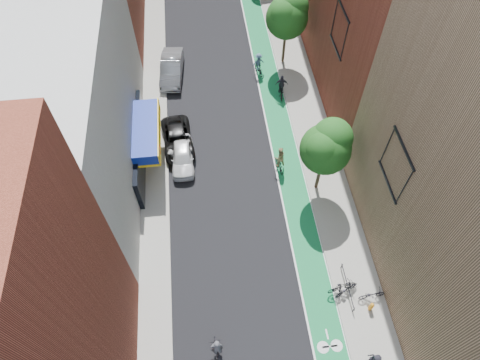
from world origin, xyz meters
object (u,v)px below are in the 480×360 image
object	(u,v)px
parked_car_black	(178,140)
cyclist_lane_far	(258,65)
parked_car_silver	(172,68)
cyclist_lane_near	(279,160)
cyclist_lead	(217,351)
parked_car_white	(183,156)
fire_hydrant	(371,306)
cyclist_lane_mid	(281,88)

from	to	relation	value
parked_car_black	cyclist_lane_far	size ratio (longest dim) A/B	2.45
cyclist_lane_far	parked_car_silver	bearing A→B (deg)	-18.37
parked_car_silver	cyclist_lane_near	distance (m)	13.58
parked_car_silver	cyclist_lead	world-z (taller)	cyclist_lead
parked_car_white	cyclist_lead	xyz separation A→B (m)	(1.39, -14.16, 0.06)
cyclist_lane_far	cyclist_lane_near	bearing A→B (deg)	75.01
fire_hydrant	cyclist_lane_near	bearing A→B (deg)	108.06
parked_car_silver	cyclist_lane_mid	distance (m)	9.81
cyclist_lane_near	fire_hydrant	xyz separation A→B (m)	(3.67, -11.26, -0.42)
parked_car_silver	cyclist_lane_near	world-z (taller)	cyclist_lane_near
cyclist_lane_far	fire_hydrant	bearing A→B (deg)	84.46
parked_car_white	fire_hydrant	bearing A→B (deg)	-48.74
cyclist_lead	cyclist_lane_far	xyz separation A→B (m)	(5.66, 23.58, 0.10)
cyclist_lane_near	cyclist_lane_mid	size ratio (longest dim) A/B	1.03
cyclist_lead	cyclist_lane_mid	xyz separation A→B (m)	(7.16, 20.41, 0.06)
cyclist_lane_far	parked_car_black	bearing A→B (deg)	31.40
parked_car_silver	cyclist_lane_near	xyz separation A→B (m)	(7.62, -11.24, 0.14)
parked_car_white	parked_car_black	bearing A→B (deg)	101.52
parked_car_black	cyclist_lane_far	xyz separation A→B (m)	(7.37, 7.73, 0.18)
cyclist_lane_mid	fire_hydrant	xyz separation A→B (m)	(2.17, -18.89, -0.26)
parked_car_black	cyclist_lane_near	world-z (taller)	cyclist_lane_near
cyclist_lead	cyclist_lane_far	size ratio (longest dim) A/B	1.14
cyclist_lane_far	fire_hydrant	xyz separation A→B (m)	(3.67, -22.05, -0.30)
parked_car_silver	cyclist_lane_far	bearing A→B (deg)	2.34
parked_car_black	cyclist_lane_mid	world-z (taller)	cyclist_lane_mid
parked_car_black	cyclist_lead	xyz separation A→B (m)	(1.71, -15.84, 0.08)
parked_car_black	parked_car_silver	distance (m)	8.19
cyclist_lane_near	cyclist_lane_mid	distance (m)	7.78
parked_car_white	cyclist_lane_near	xyz separation A→B (m)	(7.05, -1.37, 0.28)
cyclist_lane_near	parked_car_silver	bearing A→B (deg)	-67.04
cyclist_lane_near	cyclist_lane_mid	world-z (taller)	cyclist_lane_near
parked_car_silver	cyclist_lane_near	bearing A→B (deg)	-50.13
parked_car_silver	cyclist_lead	bearing A→B (deg)	-79.60
parked_car_silver	cyclist_lane_mid	bearing A→B (deg)	-15.87
fire_hydrant	parked_car_white	bearing A→B (deg)	130.32
parked_car_black	cyclist_lead	distance (m)	15.94
parked_car_black	parked_car_white	bearing A→B (deg)	-84.70
parked_car_black	cyclist_lead	size ratio (longest dim) A/B	2.16
cyclist_lead	parked_car_silver	bearing A→B (deg)	-92.49
cyclist_lead	parked_car_white	bearing A→B (deg)	-91.54
parked_car_black	cyclist_lead	bearing A→B (deg)	-89.13
parked_car_silver	fire_hydrant	world-z (taller)	parked_car_silver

